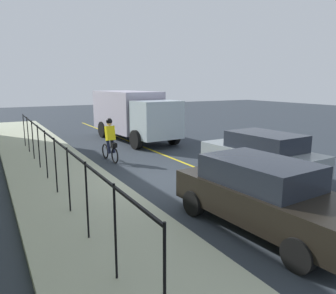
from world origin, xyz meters
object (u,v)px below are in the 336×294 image
cyclist_lead (110,140)px  parked_sedan_rear (264,194)px  patrol_sedan (261,154)px  box_truck_background (133,113)px

cyclist_lead → parked_sedan_rear: 7.98m
patrol_sedan → cyclist_lead: bearing=35.0°
cyclist_lead → box_truck_background: box_truck_background is taller
parked_sedan_rear → box_truck_background: 12.57m
box_truck_background → cyclist_lead: bearing=-37.5°
patrol_sedan → parked_sedan_rear: bearing=132.4°
parked_sedan_rear → cyclist_lead: bearing=-178.2°
cyclist_lead → parked_sedan_rear: bearing=-177.2°
patrol_sedan → box_truck_background: 9.32m
box_truck_background → parked_sedan_rear: bearing=-13.6°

